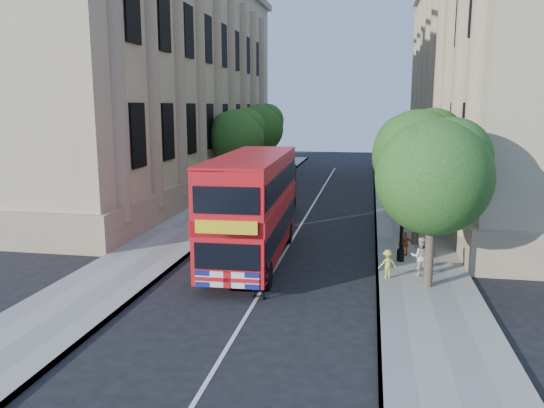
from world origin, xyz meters
The scene contains 17 objects.
ground centered at (0.00, 0.00, 0.00)m, with size 120.00×120.00×0.00m, color black.
pavement_right centered at (5.75, 10.00, 0.06)m, with size 3.50×80.00×0.12m, color gray.
pavement_left centered at (-5.75, 10.00, 0.06)m, with size 3.50×80.00×0.12m, color gray.
building_right centered at (13.80, 24.00, 9.00)m, with size 12.00×38.00×18.00m, color tan.
building_left centered at (-13.80, 24.00, 9.00)m, with size 12.00×38.00×18.00m, color tan.
tree_right_near centered at (5.84, 3.03, 4.25)m, with size 4.00×4.00×6.08m.
tree_right_mid centered at (5.84, 9.03, 4.45)m, with size 4.20×4.20×6.37m.
tree_right_far centered at (5.84, 15.03, 4.31)m, with size 4.00×4.00×6.15m.
tree_left_far centered at (-5.96, 22.03, 4.44)m, with size 4.00×4.00×6.30m.
tree_left_back centered at (-5.96, 30.03, 4.71)m, with size 4.20×4.20×6.65m.
lamp_post centered at (5.00, 6.00, 2.51)m, with size 0.32×0.32×5.16m.
double_decker_bus centered at (-1.09, 5.28, 2.42)m, with size 2.87×9.59×4.39m.
box_van centered at (-2.06, 14.77, 1.38)m, with size 2.30×5.06×2.83m.
police_constable centered at (0.05, 1.00, 1.03)m, with size 0.75×0.49×2.06m, color black.
woman_pedestrian centered at (5.62, 4.22, 0.86)m, with size 0.72×0.56×1.48m, color beige.
child_a centered at (5.23, 6.84, 0.64)m, with size 0.61×0.26×1.05m, color #C75A23.
child_b centered at (4.40, 3.68, 0.66)m, with size 0.69×0.40×1.08m, color #DBD74A.
Camera 1 is at (3.64, -15.76, 6.45)m, focal length 35.00 mm.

